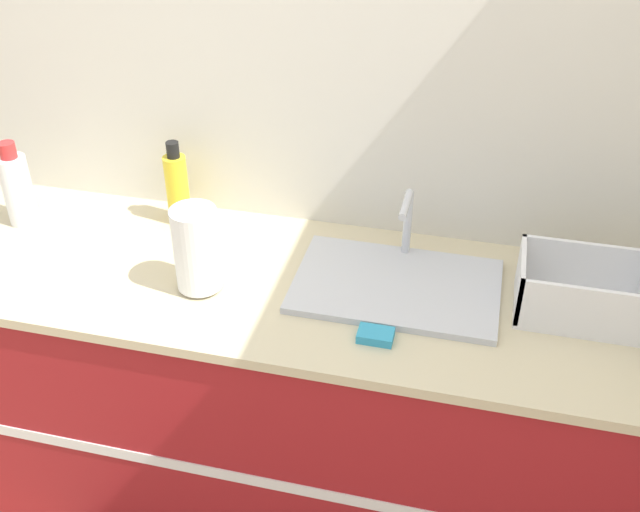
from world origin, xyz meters
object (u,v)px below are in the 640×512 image
paper_towel_roll (197,250)px  bottle_yellow (177,187)px  sink (397,283)px  dish_rack (581,295)px  bottle_white_spray (17,188)px

paper_towel_roll → bottle_yellow: size_ratio=0.92×
sink → dish_rack: bearing=0.5°
bottle_yellow → bottle_white_spray: same height
dish_rack → bottle_white_spray: bearing=177.7°
bottle_yellow → bottle_white_spray: 0.49m
dish_rack → bottle_white_spray: bottle_white_spray is taller
paper_towel_roll → bottle_yellow: bearing=120.8°
bottle_yellow → sink: bearing=-15.0°
paper_towel_roll → bottle_white_spray: size_ratio=0.91×
bottle_white_spray → sink: bearing=-3.4°
sink → paper_towel_roll: paper_towel_roll is taller
dish_rack → bottle_white_spray: size_ratio=1.21×
paper_towel_roll → bottle_yellow: (-0.19, 0.32, -0.01)m
bottle_white_spray → paper_towel_roll: bearing=-16.7°
sink → paper_towel_roll: bearing=-166.3°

